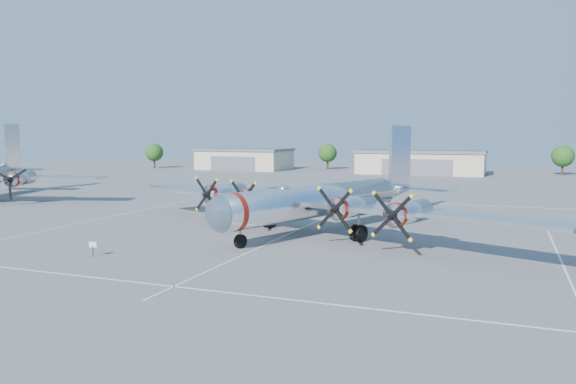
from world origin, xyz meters
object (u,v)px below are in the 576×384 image
(hangar_west, at_px, (245,159))
(main_bomber_b29, at_px, (324,231))
(tree_far_west, at_px, (154,152))
(hangar_center, at_px, (421,162))
(info_placard, at_px, (93,246))
(tree_east, at_px, (563,156))
(tree_west, at_px, (328,153))

(hangar_west, height_order, main_bomber_b29, hangar_west)
(hangar_west, distance_m, tree_far_west, 25.36)
(hangar_center, relative_size, info_placard, 25.66)
(tree_east, xyz_separation_m, info_placard, (-40.06, -105.11, -3.44))
(tree_far_west, height_order, main_bomber_b29, tree_far_west)
(hangar_west, relative_size, info_placard, 20.28)
(tree_far_west, height_order, tree_west, same)
(hangar_west, relative_size, tree_far_west, 3.40)
(tree_west, bearing_deg, main_bomber_b29, -73.08)
(info_placard, bearing_deg, hangar_west, 97.01)
(main_bomber_b29, relative_size, info_placard, 40.25)
(hangar_center, bearing_deg, main_bomber_b29, -88.22)
(hangar_center, relative_size, tree_east, 4.31)
(hangar_center, height_order, info_placard, hangar_center)
(hangar_west, bearing_deg, info_placard, -70.57)
(tree_east, height_order, info_placard, tree_east)
(tree_far_west, bearing_deg, info_placard, -57.78)
(hangar_west, xyz_separation_m, tree_east, (75.00, 6.04, 1.51))
(hangar_center, bearing_deg, info_placard, -95.80)
(tree_far_west, bearing_deg, tree_west, 14.93)
(hangar_center, distance_m, main_bomber_b29, 82.66)
(hangar_center, xyz_separation_m, tree_west, (-25.00, 8.04, 1.51))
(tree_east, bearing_deg, main_bomber_b29, -107.21)
(tree_far_west, relative_size, tree_east, 1.00)
(hangar_center, xyz_separation_m, main_bomber_b29, (2.56, -82.57, -2.71))
(hangar_west, xyz_separation_m, info_placard, (34.94, -99.07, -1.93))
(hangar_west, xyz_separation_m, tree_far_west, (-25.00, -3.96, 1.51))
(tree_west, xyz_separation_m, tree_east, (55.00, -2.00, 0.00))
(hangar_west, bearing_deg, tree_east, 4.60)
(hangar_center, bearing_deg, tree_east, 11.38)
(tree_east, bearing_deg, hangar_west, -175.40)
(tree_west, relative_size, tree_east, 1.00)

